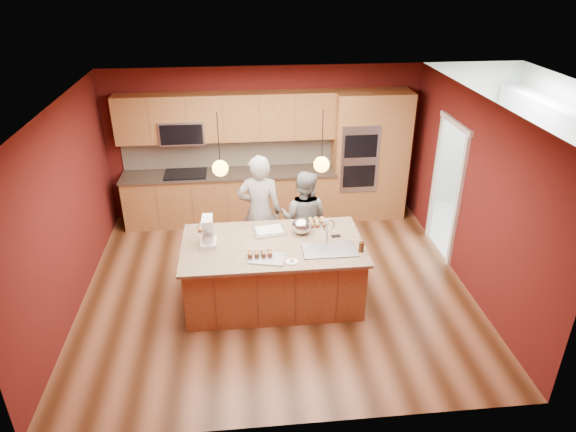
{
  "coord_description": "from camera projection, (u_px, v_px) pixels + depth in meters",
  "views": [
    {
      "loc": [
        -0.47,
        -6.23,
        4.33
      ],
      "look_at": [
        0.16,
        -0.1,
        1.2
      ],
      "focal_mm": 32.0,
      "sensor_mm": 36.0,
      "label": 1
    }
  ],
  "objects": [
    {
      "name": "person_right",
      "position": [
        304.0,
        219.0,
        7.79
      ],
      "size": [
        0.91,
        0.83,
        1.53
      ],
      "primitive_type": "imported",
      "rotation": [
        0.0,
        0.0,
        2.74
      ],
      "color": "gray",
      "rests_on": "floor"
    },
    {
      "name": "cooling_rack",
      "position": [
        267.0,
        258.0,
        6.51
      ],
      "size": [
        0.51,
        0.42,
        0.02
      ],
      "primitive_type": "cube",
      "rotation": [
        0.0,
        0.0,
        -0.24
      ],
      "color": "#A2A3A9",
      "rests_on": "island"
    },
    {
      "name": "sheet_cake",
      "position": [
        269.0,
        231.0,
        7.13
      ],
      "size": [
        0.46,
        0.37,
        0.05
      ],
      "rotation": [
        0.0,
        0.0,
        0.14
      ],
      "color": "silver",
      "rests_on": "island"
    },
    {
      "name": "cupcakes_right",
      "position": [
        314.0,
        222.0,
        7.33
      ],
      "size": [
        0.33,
        0.25,
        0.07
      ],
      "primitive_type": null,
      "color": "tan",
      "rests_on": "island"
    },
    {
      "name": "wall_left",
      "position": [
        65.0,
        212.0,
        6.67
      ],
      "size": [
        0.0,
        5.0,
        5.0
      ],
      "primitive_type": "plane",
      "rotation": [
        1.57,
        0.0,
        1.57
      ],
      "color": "#4F1210",
      "rests_on": "ground"
    },
    {
      "name": "doorway_trim",
      "position": [
        446.0,
        191.0,
        8.01
      ],
      "size": [
        0.08,
        1.11,
        2.2
      ],
      "primitive_type": null,
      "color": "silver",
      "rests_on": "wall_right"
    },
    {
      "name": "dryer",
      "position": [
        507.0,
        200.0,
        9.02
      ],
      "size": [
        0.68,
        0.7,
        1.0
      ],
      "primitive_type": "cube",
      "rotation": [
        0.0,
        0.0,
        -0.1
      ],
      "color": "white",
      "rests_on": "floor"
    },
    {
      "name": "stand_mixer",
      "position": [
        208.0,
        233.0,
        6.76
      ],
      "size": [
        0.21,
        0.3,
        0.4
      ],
      "rotation": [
        0.0,
        0.0,
        -0.02
      ],
      "color": "white",
      "rests_on": "island"
    },
    {
      "name": "cupcakes_left",
      "position": [
        206.0,
        227.0,
        7.21
      ],
      "size": [
        0.22,
        0.22,
        0.07
      ],
      "primitive_type": null,
      "color": "tan",
      "rests_on": "island"
    },
    {
      "name": "laundry_room",
      "position": [
        543.0,
        124.0,
        8.1
      ],
      "size": [
        2.6,
        2.7,
        2.7
      ],
      "color": "silver",
      "rests_on": "ground"
    },
    {
      "name": "pendant_right",
      "position": [
        322.0,
        164.0,
        6.41
      ],
      "size": [
        0.2,
        0.2,
        0.8
      ],
      "color": "black",
      "rests_on": "ceiling"
    },
    {
      "name": "cabinet_run",
      "position": [
        227.0,
        169.0,
        9.01
      ],
      "size": [
        3.74,
        0.64,
        2.3
      ],
      "color": "brown",
      "rests_on": "floor"
    },
    {
      "name": "plate",
      "position": [
        292.0,
        262.0,
        6.44
      ],
      "size": [
        0.16,
        0.16,
        0.01
      ],
      "primitive_type": "cylinder",
      "color": "white",
      "rests_on": "island"
    },
    {
      "name": "wall_back",
      "position": [
        265.0,
        143.0,
        9.13
      ],
      "size": [
        5.5,
        0.0,
        5.5
      ],
      "primitive_type": "plane",
      "rotation": [
        1.57,
        0.0,
        0.0
      ],
      "color": "#4F1210",
      "rests_on": "ground"
    },
    {
      "name": "ceiling",
      "position": [
        275.0,
        104.0,
        6.31
      ],
      "size": [
        5.5,
        5.5,
        0.0
      ],
      "primitive_type": "plane",
      "rotation": [
        3.14,
        0.0,
        0.0
      ],
      "color": "silver",
      "rests_on": "ground"
    },
    {
      "name": "wall_right",
      "position": [
        472.0,
        195.0,
        7.17
      ],
      "size": [
        0.0,
        5.0,
        5.0
      ],
      "primitive_type": "plane",
      "rotation": [
        1.57,
        0.0,
        -1.57
      ],
      "color": "#4F1210",
      "rests_on": "ground"
    },
    {
      "name": "floor",
      "position": [
        277.0,
        286.0,
        7.53
      ],
      "size": [
        5.5,
        5.5,
        0.0
      ],
      "primitive_type": "plane",
      "color": "#402210",
      "rests_on": "ground"
    },
    {
      "name": "island",
      "position": [
        274.0,
        271.0,
        7.05
      ],
      "size": [
        2.43,
        1.36,
        1.27
      ],
      "color": "brown",
      "rests_on": "floor"
    },
    {
      "name": "person_left",
      "position": [
        260.0,
        212.0,
        7.67
      ],
      "size": [
        0.71,
        0.51,
        1.81
      ],
      "primitive_type": "imported",
      "rotation": [
        0.0,
        0.0,
        3.02
      ],
      "color": "black",
      "rests_on": "floor"
    },
    {
      "name": "washer",
      "position": [
        524.0,
        214.0,
        8.48
      ],
      "size": [
        0.78,
        0.79,
        1.03
      ],
      "primitive_type": "cube",
      "rotation": [
        0.0,
        0.0,
        0.24
      ],
      "color": "white",
      "rests_on": "floor"
    },
    {
      "name": "oven_column",
      "position": [
        369.0,
        156.0,
        9.12
      ],
      "size": [
        1.3,
        0.62,
        2.3
      ],
      "color": "brown",
      "rests_on": "floor"
    },
    {
      "name": "tumbler",
      "position": [
        361.0,
        247.0,
        6.64
      ],
      "size": [
        0.07,
        0.07,
        0.14
      ],
      "primitive_type": "cylinder",
      "color": "#351C0B",
      "rests_on": "island"
    },
    {
      "name": "phone",
      "position": [
        336.0,
        236.0,
        7.03
      ],
      "size": [
        0.13,
        0.08,
        0.01
      ],
      "primitive_type": "cube",
      "rotation": [
        0.0,
        0.0,
        0.1
      ],
      "color": "black",
      "rests_on": "island"
    },
    {
      "name": "wall_front",
      "position": [
        298.0,
        320.0,
        4.7
      ],
      "size": [
        5.5,
        0.0,
        5.5
      ],
      "primitive_type": "plane",
      "rotation": [
        -1.57,
        0.0,
        0.0
      ],
      "color": "#4F1210",
      "rests_on": "ground"
    },
    {
      "name": "pendant_left",
      "position": [
        220.0,
        168.0,
        6.3
      ],
      "size": [
        0.2,
        0.2,
        0.8
      ],
      "color": "black",
      "rests_on": "ceiling"
    },
    {
      "name": "cupcakes_rack",
      "position": [
        260.0,
        253.0,
        6.54
      ],
      "size": [
        0.33,
        0.16,
        0.07
      ],
      "primitive_type": null,
      "color": "tan",
      "rests_on": "island"
    },
    {
      "name": "mixing_bowl",
      "position": [
        302.0,
        226.0,
        7.07
      ],
      "size": [
        0.28,
        0.28,
        0.23
      ],
      "primitive_type": "ellipsoid",
      "color": "silver",
      "rests_on": "island"
    }
  ]
}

